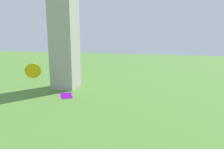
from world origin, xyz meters
The scene contains 2 objects.
kite_flying_1 centered at (-10.88, 22.57, 8.05)m, with size 2.56×2.97×2.05m.
kite_flying_7 centered at (-7.58, 23.12, 4.95)m, with size 1.40×1.34×0.54m.
Camera 1 is at (2.18, 2.95, 11.55)m, focal length 34.05 mm.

